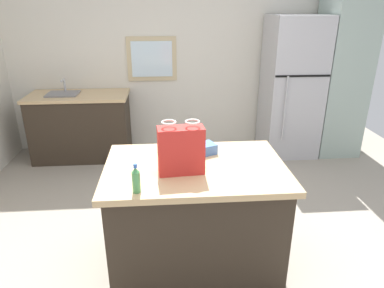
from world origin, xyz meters
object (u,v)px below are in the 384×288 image
object	(u,v)px
kitchen_island	(195,216)
small_box	(206,148)
tall_cabinet	(341,73)
refrigerator	(291,88)
shopping_bag	(181,150)
bottle	(136,180)

from	to	relation	value
kitchen_island	small_box	bearing A→B (deg)	63.96
kitchen_island	tall_cabinet	size ratio (longest dim) A/B	0.59
refrigerator	shopping_bag	bearing A→B (deg)	-124.66
tall_cabinet	shopping_bag	bearing A→B (deg)	-134.30
kitchen_island	small_box	size ratio (longest dim) A/B	9.91
kitchen_island	bottle	distance (m)	0.75
bottle	shopping_bag	bearing A→B (deg)	41.15
refrigerator	shopping_bag	size ratio (longest dim) A/B	4.93
small_box	bottle	bearing A→B (deg)	-131.37
kitchen_island	small_box	world-z (taller)	small_box
refrigerator	small_box	bearing A→B (deg)	-124.78
kitchen_island	refrigerator	bearing A→B (deg)	56.01
refrigerator	kitchen_island	bearing A→B (deg)	-123.99
shopping_bag	kitchen_island	bearing A→B (deg)	42.90
shopping_bag	small_box	world-z (taller)	shopping_bag
small_box	bottle	distance (m)	0.78
tall_cabinet	shopping_bag	xyz separation A→B (m)	(-2.30, -2.35, -0.07)
small_box	kitchen_island	bearing A→B (deg)	-116.04
shopping_bag	small_box	bearing A→B (deg)	56.14
shopping_bag	bottle	distance (m)	0.40
tall_cabinet	refrigerator	bearing A→B (deg)	-179.98
tall_cabinet	bottle	size ratio (longest dim) A/B	11.52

